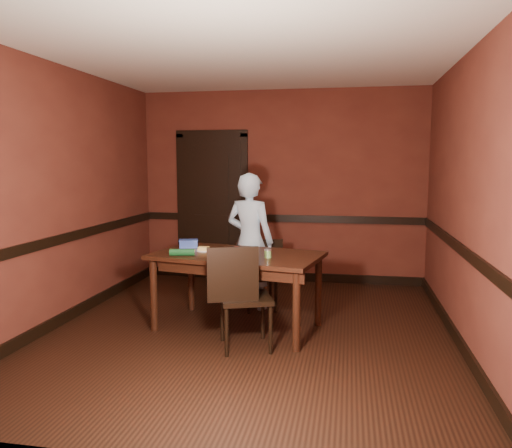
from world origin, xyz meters
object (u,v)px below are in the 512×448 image
(person, at_px, (250,241))
(cheese_saucer, at_px, (204,249))
(food_tub, at_px, (188,244))
(sandwich_plate, at_px, (238,252))
(chair_near, at_px, (245,296))
(dining_table, at_px, (237,291))
(sauce_jar, at_px, (268,254))
(chair_far, at_px, (260,275))

(person, height_order, cheese_saucer, person)
(person, xyz_separation_m, food_tub, (-0.58, -0.48, 0.03))
(sandwich_plate, distance_m, cheese_saucer, 0.39)
(chair_near, bearing_deg, cheese_saucer, -65.86)
(dining_table, relative_size, food_tub, 7.06)
(chair_near, xyz_separation_m, food_tub, (-0.79, 0.77, 0.34))
(food_tub, bearing_deg, dining_table, -40.40)
(chair_near, bearing_deg, person, -100.44)
(dining_table, relative_size, sandwich_plate, 6.13)
(sandwich_plate, height_order, sauce_jar, sauce_jar)
(chair_far, distance_m, sauce_jar, 0.99)
(sauce_jar, relative_size, cheese_saucer, 0.56)
(dining_table, distance_m, cheese_saucer, 0.56)
(sandwich_plate, xyz_separation_m, food_tub, (-0.61, 0.26, 0.02))
(sauce_jar, bearing_deg, chair_far, 105.15)
(cheese_saucer, bearing_deg, person, 62.00)
(chair_far, xyz_separation_m, person, (-0.13, 0.04, 0.39))
(sauce_jar, bearing_deg, cheese_saucer, 161.87)
(chair_near, distance_m, cheese_saucer, 0.87)
(dining_table, xyz_separation_m, chair_near, (0.19, -0.52, 0.10))
(dining_table, relative_size, chair_far, 2.09)
(chair_near, distance_m, sandwich_plate, 0.62)
(chair_far, height_order, food_tub, food_tub)
(chair_near, relative_size, sauce_jar, 11.76)
(cheese_saucer, bearing_deg, chair_near, -45.88)
(person, bearing_deg, food_tub, 55.08)
(dining_table, distance_m, chair_near, 0.56)
(dining_table, relative_size, sauce_jar, 20.15)
(person, distance_m, sauce_jar, 0.97)
(person, bearing_deg, chair_near, 114.76)
(food_tub, bearing_deg, cheese_saucer, -56.80)
(food_tub, bearing_deg, chair_near, -61.81)
(food_tub, bearing_deg, sandwich_plate, -40.72)
(chair_far, relative_size, chair_near, 0.82)
(chair_far, height_order, sandwich_plate, sandwich_plate)
(person, xyz_separation_m, sandwich_plate, (0.03, -0.74, 0.01))
(dining_table, bearing_deg, food_tub, 168.31)
(chair_far, height_order, chair_near, chair_near)
(chair_far, bearing_deg, dining_table, -119.66)
(chair_far, height_order, cheese_saucer, cheese_saucer)
(cheese_saucer, bearing_deg, sandwich_plate, -11.11)
(dining_table, bearing_deg, chair_near, -58.40)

